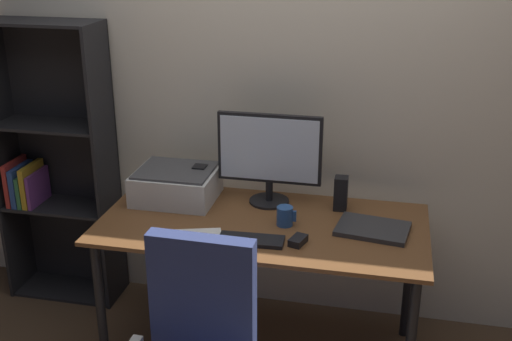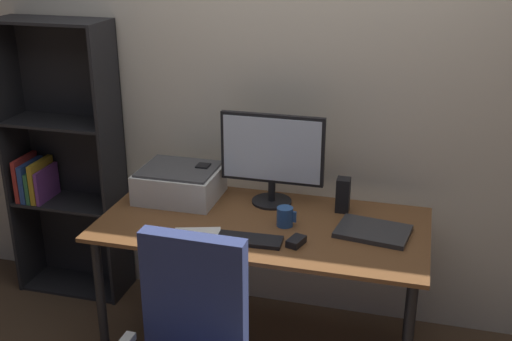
{
  "view_description": "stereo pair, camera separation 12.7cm",
  "coord_description": "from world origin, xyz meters",
  "px_view_note": "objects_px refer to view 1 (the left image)",
  "views": [
    {
      "loc": [
        0.54,
        -2.62,
        2.05
      ],
      "look_at": [
        -0.02,
        -0.04,
        1.01
      ],
      "focal_mm": 44.37,
      "sensor_mm": 36.0,
      "label": 1
    },
    {
      "loc": [
        0.67,
        -2.59,
        2.05
      ],
      "look_at": [
        -0.02,
        -0.04,
        1.01
      ],
      "focal_mm": 44.37,
      "sensor_mm": 36.0,
      "label": 2
    }
  ],
  "objects_px": {
    "mouse": "(298,240)",
    "coffee_mug": "(285,216)",
    "desk": "(262,238)",
    "printer": "(176,184)",
    "keyboard": "(251,240)",
    "laptop": "(373,229)",
    "speaker_right": "(341,193)",
    "monitor": "(269,153)",
    "bookshelf": "(55,167)",
    "speaker_left": "(200,181)"
  },
  "relations": [
    {
      "from": "desk",
      "to": "mouse",
      "type": "xyz_separation_m",
      "value": [
        0.2,
        -0.18,
        0.1
      ]
    },
    {
      "from": "desk",
      "to": "coffee_mug",
      "type": "distance_m",
      "value": 0.17
    },
    {
      "from": "monitor",
      "to": "mouse",
      "type": "xyz_separation_m",
      "value": [
        0.21,
        -0.41,
        -0.24
      ]
    },
    {
      "from": "keyboard",
      "to": "laptop",
      "type": "xyz_separation_m",
      "value": [
        0.52,
        0.22,
        0.0
      ]
    },
    {
      "from": "desk",
      "to": "mouse",
      "type": "bearing_deg",
      "value": -41.95
    },
    {
      "from": "monitor",
      "to": "laptop",
      "type": "bearing_deg",
      "value": -22.06
    },
    {
      "from": "desk",
      "to": "monitor",
      "type": "bearing_deg",
      "value": 93.41
    },
    {
      "from": "coffee_mug",
      "to": "keyboard",
      "type": "bearing_deg",
      "value": -120.43
    },
    {
      "from": "keyboard",
      "to": "printer",
      "type": "xyz_separation_m",
      "value": [
        -0.47,
        0.38,
        0.07
      ]
    },
    {
      "from": "mouse",
      "to": "laptop",
      "type": "height_order",
      "value": "mouse"
    },
    {
      "from": "laptop",
      "to": "printer",
      "type": "height_order",
      "value": "printer"
    },
    {
      "from": "mouse",
      "to": "printer",
      "type": "bearing_deg",
      "value": 169.58
    },
    {
      "from": "keyboard",
      "to": "bookshelf",
      "type": "bearing_deg",
      "value": 153.04
    },
    {
      "from": "desk",
      "to": "coffee_mug",
      "type": "xyz_separation_m",
      "value": [
        0.11,
        -0.01,
        0.13
      ]
    },
    {
      "from": "keyboard",
      "to": "printer",
      "type": "distance_m",
      "value": 0.61
    },
    {
      "from": "keyboard",
      "to": "laptop",
      "type": "bearing_deg",
      "value": 20.73
    },
    {
      "from": "desk",
      "to": "printer",
      "type": "height_order",
      "value": "printer"
    },
    {
      "from": "coffee_mug",
      "to": "speaker_left",
      "type": "xyz_separation_m",
      "value": [
        -0.48,
        0.23,
        0.04
      ]
    },
    {
      "from": "monitor",
      "to": "mouse",
      "type": "relative_size",
      "value": 5.37
    },
    {
      "from": "monitor",
      "to": "laptop",
      "type": "distance_m",
      "value": 0.62
    },
    {
      "from": "coffee_mug",
      "to": "bookshelf",
      "type": "bearing_deg",
      "value": 164.76
    },
    {
      "from": "mouse",
      "to": "coffee_mug",
      "type": "distance_m",
      "value": 0.19
    },
    {
      "from": "speaker_right",
      "to": "monitor",
      "type": "bearing_deg",
      "value": 178.74
    },
    {
      "from": "monitor",
      "to": "speaker_right",
      "type": "relative_size",
      "value": 3.03
    },
    {
      "from": "desk",
      "to": "bookshelf",
      "type": "height_order",
      "value": "bookshelf"
    },
    {
      "from": "keyboard",
      "to": "coffee_mug",
      "type": "distance_m",
      "value": 0.23
    },
    {
      "from": "desk",
      "to": "keyboard",
      "type": "height_order",
      "value": "keyboard"
    },
    {
      "from": "laptop",
      "to": "speaker_left",
      "type": "xyz_separation_m",
      "value": [
        -0.88,
        0.2,
        0.07
      ]
    },
    {
      "from": "monitor",
      "to": "speaker_left",
      "type": "bearing_deg",
      "value": -178.74
    },
    {
      "from": "laptop",
      "to": "desk",
      "type": "bearing_deg",
      "value": -169.44
    },
    {
      "from": "monitor",
      "to": "printer",
      "type": "xyz_separation_m",
      "value": [
        -0.47,
        -0.06,
        -0.18
      ]
    },
    {
      "from": "mouse",
      "to": "speaker_right",
      "type": "bearing_deg",
      "value": 86.9
    },
    {
      "from": "desk",
      "to": "printer",
      "type": "distance_m",
      "value": 0.54
    },
    {
      "from": "mouse",
      "to": "speaker_right",
      "type": "xyz_separation_m",
      "value": [
        0.15,
        0.4,
        0.07
      ]
    },
    {
      "from": "mouse",
      "to": "keyboard",
      "type": "bearing_deg",
      "value": -155.73
    },
    {
      "from": "printer",
      "to": "bookshelf",
      "type": "height_order",
      "value": "bookshelf"
    },
    {
      "from": "mouse",
      "to": "speaker_right",
      "type": "height_order",
      "value": "speaker_right"
    },
    {
      "from": "monitor",
      "to": "printer",
      "type": "relative_size",
      "value": 1.29
    },
    {
      "from": "keyboard",
      "to": "speaker_right",
      "type": "xyz_separation_m",
      "value": [
        0.35,
        0.43,
        0.08
      ]
    },
    {
      "from": "desk",
      "to": "laptop",
      "type": "bearing_deg",
      "value": 2.22
    },
    {
      "from": "laptop",
      "to": "speaker_left",
      "type": "height_order",
      "value": "speaker_left"
    },
    {
      "from": "coffee_mug",
      "to": "printer",
      "type": "relative_size",
      "value": 0.23
    },
    {
      "from": "monitor",
      "to": "bookshelf",
      "type": "relative_size",
      "value": 0.32
    },
    {
      "from": "monitor",
      "to": "speaker_right",
      "type": "bearing_deg",
      "value": -1.26
    },
    {
      "from": "printer",
      "to": "bookshelf",
      "type": "distance_m",
      "value": 0.81
    },
    {
      "from": "keyboard",
      "to": "speaker_left",
      "type": "relative_size",
      "value": 1.71
    },
    {
      "from": "mouse",
      "to": "coffee_mug",
      "type": "bearing_deg",
      "value": 134.26
    },
    {
      "from": "monitor",
      "to": "speaker_right",
      "type": "height_order",
      "value": "monitor"
    },
    {
      "from": "keyboard",
      "to": "monitor",
      "type": "bearing_deg",
      "value": 88.28
    },
    {
      "from": "mouse",
      "to": "coffee_mug",
      "type": "height_order",
      "value": "coffee_mug"
    }
  ]
}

